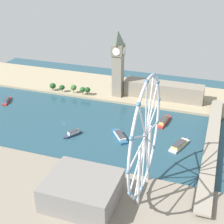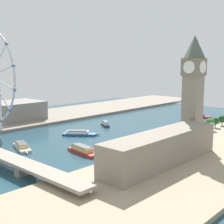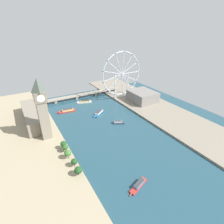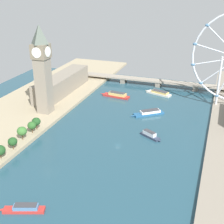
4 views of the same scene
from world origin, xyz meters
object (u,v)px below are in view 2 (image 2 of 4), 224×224
Objects in this scene: parliament_block at (162,148)px; clock_tower at (193,88)px; tour_boat_4 at (83,150)px; tour_boat_0 at (199,116)px; riverside_hall at (16,110)px; tour_boat_1 at (79,133)px; tour_boat_3 at (22,146)px; tour_boat_2 at (105,124)px.

clock_tower is at bearing -78.76° from parliament_block.
clock_tower is 2.33× the size of tour_boat_4.
tour_boat_4 is (52.06, 73.63, -46.48)m from clock_tower.
tour_boat_0 is (74.76, -195.02, -11.63)m from parliament_block.
clock_tower is 155.91m from tour_boat_0.
clock_tower is at bearing -169.34° from riverside_hall.
tour_boat_1 is at bearing -177.88° from riverside_hall.
clock_tower reaches higher than parliament_block.
tour_boat_0 is at bearing -129.83° from riverside_hall.
parliament_block is 220.80m from riverside_hall.
tour_boat_3 is at bearing 151.39° from riverside_hall.
tour_boat_2 is (50.50, 120.50, 0.40)m from tour_boat_0.
tour_boat_3 is (35.27, 233.72, 0.08)m from tour_boat_0.
tour_boat_1 reaches higher than tour_boat_3.
clock_tower is 2.70× the size of tour_boat_1.
tour_boat_1 is 50.98m from tour_boat_2.
riverside_hall reaches higher than tour_boat_4.
parliament_block reaches higher than tour_boat_3.
clock_tower reaches higher than tour_boat_3.
riverside_hall is at bearing 60.16° from tour_boat_2.
tour_boat_3 is at bearing -117.92° from tour_boat_0.
riverside_hall is 159.91m from tour_boat_4.
tour_boat_4 is at bearing 54.74° from clock_tower.
parliament_block is 3.58× the size of tour_boat_0.
parliament_block reaches higher than tour_boat_4.
parliament_block is 4.85× the size of tour_boat_2.
riverside_hall reaches higher than tour_boat_1.
clock_tower is 146.99m from tour_boat_3.
tour_boat_4 is at bearing -76.16° from tour_boat_1.
tour_boat_1 is 0.86× the size of tour_boat_4.
riverside_hall is at bearing 10.66° from clock_tower.
parliament_block is 1.88× the size of riverside_hall.
clock_tower is at bearing 61.83° from tour_boat_4.
tour_boat_0 is at bearing 100.04° from tour_boat_4.
clock_tower is 0.84× the size of parliament_block.
tour_boat_0 is 0.89× the size of tour_boat_1.
riverside_hall is at bearing 170.41° from tour_boat_3.
tour_boat_2 is at bearing -7.17° from clock_tower.
tour_boat_4 is (-10.72, 208.39, 0.49)m from tour_boat_0.
clock_tower is 4.10× the size of tour_boat_2.
parliament_block is 3.20× the size of tour_boat_1.
tour_boat_2 is 114.24m from tour_boat_3.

